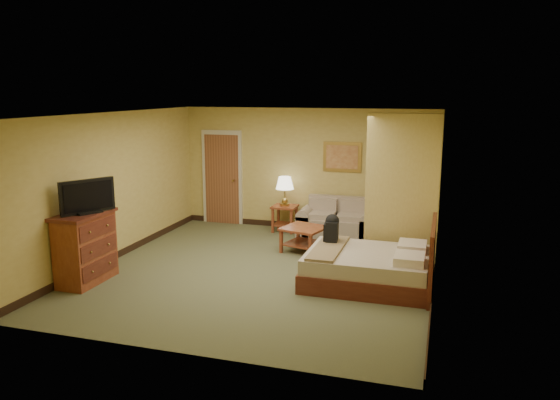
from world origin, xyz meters
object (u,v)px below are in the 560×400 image
at_px(coffee_table, 304,234).
at_px(bed, 372,267).
at_px(loveseat, 337,224).
at_px(dresser, 86,247).

bearing_deg(coffee_table, bed, -44.54).
bearing_deg(coffee_table, loveseat, 72.98).
bearing_deg(loveseat, dresser, -130.04).
relative_size(dresser, bed, 0.58).
bearing_deg(dresser, bed, 15.31).
height_order(coffee_table, dresser, dresser).
distance_m(loveseat, dresser, 5.03).
bearing_deg(coffee_table, dresser, -137.63).
relative_size(loveseat, bed, 0.82).
relative_size(coffee_table, dresser, 0.80).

